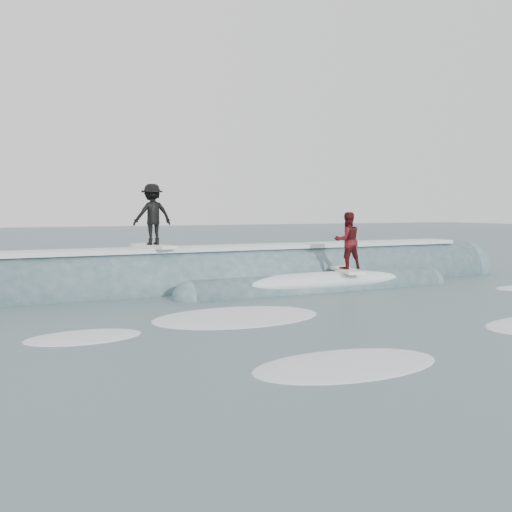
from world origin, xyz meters
name	(u,v)px	position (x,y,z in m)	size (l,w,h in m)	color
ground	(358,319)	(0.00, 0.00, 0.00)	(160.00, 160.00, 0.00)	#415B5E
breaking_wave	(252,285)	(0.20, 6.47, 0.03)	(22.56, 4.11, 2.67)	#36545B
surfer_black	(152,216)	(-3.20, 6.71, 2.42)	(1.33, 2.07, 2.05)	white
surfer_red	(347,243)	(2.79, 4.51, 1.52)	(1.04, 2.07, 1.98)	white
whitewater	(401,328)	(0.19, -1.33, 0.00)	(16.32, 7.45, 0.10)	white
far_swells	(127,261)	(-1.57, 17.65, 0.00)	(41.96, 8.65, 0.80)	#36545B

